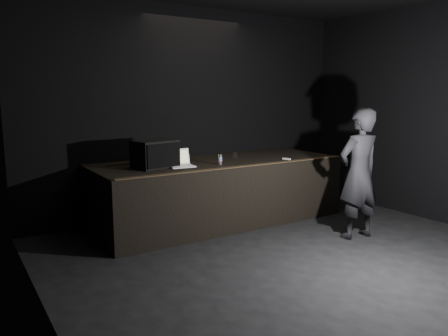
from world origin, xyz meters
name	(u,v)px	position (x,y,z in m)	size (l,w,h in m)	color
ground	(346,279)	(0.00, 0.00, 0.00)	(7.00, 7.00, 0.00)	black
room_walls	(355,96)	(0.00, 0.00, 2.02)	(6.10, 7.10, 3.52)	black
stage_riser	(218,191)	(0.00, 2.73, 0.50)	(4.00, 1.50, 1.00)	black
riser_lip	(244,166)	(0.00, 2.02, 1.01)	(3.92, 0.10, 0.01)	brown
stage_monitor	(155,154)	(-1.14, 2.62, 1.20)	(0.66, 0.54, 0.40)	black
cable	(138,163)	(-1.20, 3.12, 1.01)	(0.02, 0.02, 1.03)	black
laptop	(180,162)	(-0.79, 2.53, 1.06)	(0.39, 0.36, 0.25)	white
beer_can	(220,159)	(-0.20, 2.36, 1.08)	(0.06, 0.06, 0.15)	silver
plastic_cup	(235,155)	(0.37, 2.80, 1.05)	(0.08, 0.08, 0.10)	white
wii_remote	(286,159)	(0.97, 2.20, 1.01)	(0.03, 0.14, 0.03)	white
person	(359,174)	(1.24, 0.95, 0.93)	(0.68, 0.45, 1.86)	black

